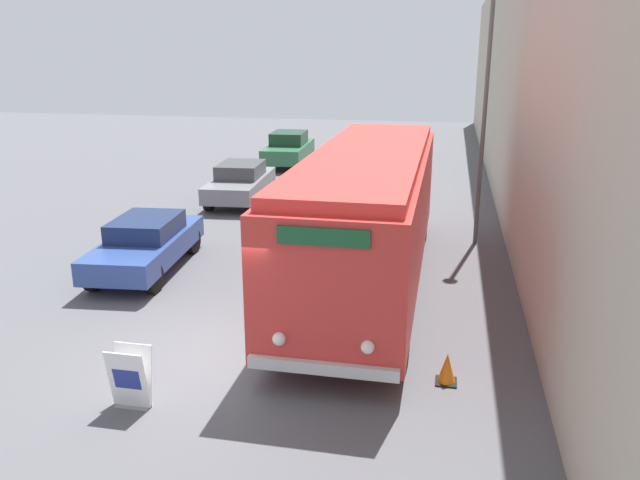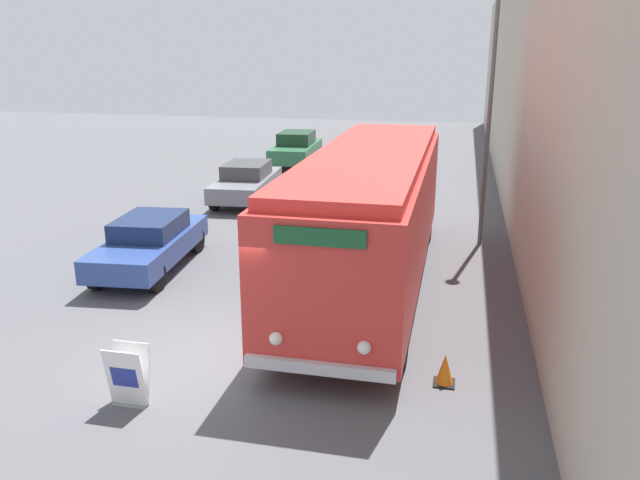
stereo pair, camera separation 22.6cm
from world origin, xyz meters
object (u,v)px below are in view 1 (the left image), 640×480
object	(u,v)px
parked_car_near	(146,243)
parked_car_far	(289,149)
streetlamp	(487,79)
parked_car_mid	(240,182)
traffic_cone	(447,368)
vintage_bus	(368,210)
sign_board	(130,378)

from	to	relation	value
parked_car_near	parked_car_far	world-z (taller)	parked_car_far
streetlamp	parked_car_far	distance (m)	14.67
parked_car_mid	streetlamp	bearing A→B (deg)	-27.93
parked_car_far	traffic_cone	size ratio (longest dim) A/B	8.61
streetlamp	traffic_cone	bearing A→B (deg)	-95.01
vintage_bus	traffic_cone	xyz separation A→B (m)	(1.95, -4.41, -1.55)
vintage_bus	streetlamp	xyz separation A→B (m)	(2.68, 3.85, 2.85)
streetlamp	parked_car_near	bearing A→B (deg)	-154.02
streetlamp	parked_car_near	world-z (taller)	streetlamp
parked_car_near	traffic_cone	bearing A→B (deg)	-34.56
streetlamp	parked_car_far	world-z (taller)	streetlamp
parked_car_near	traffic_cone	distance (m)	8.68
streetlamp	parked_car_mid	world-z (taller)	streetlamp
parked_car_near	traffic_cone	world-z (taller)	parked_car_near
sign_board	parked_car_far	size ratio (longest dim) A/B	0.21
vintage_bus	traffic_cone	size ratio (longest dim) A/B	19.73
streetlamp	vintage_bus	bearing A→B (deg)	-124.78
sign_board	vintage_bus	bearing A→B (deg)	64.63
traffic_cone	sign_board	bearing A→B (deg)	-160.32
streetlamp	traffic_cone	world-z (taller)	streetlamp
traffic_cone	parked_car_far	bearing A→B (deg)	111.65
vintage_bus	parked_car_mid	bearing A→B (deg)	127.20
vintage_bus	sign_board	distance (m)	6.94
parked_car_far	traffic_cone	xyz separation A→B (m)	(7.78, -19.59, -0.54)
parked_car_near	traffic_cone	size ratio (longest dim) A/B	8.25
streetlamp	traffic_cone	xyz separation A→B (m)	(-0.72, -8.27, -4.39)
vintage_bus	streetlamp	bearing A→B (deg)	55.22
vintage_bus	parked_car_mid	size ratio (longest dim) A/B	2.36
parked_car_near	parked_car_far	xyz separation A→B (m)	(-0.21, 15.36, 0.10)
parked_car_far	traffic_cone	distance (m)	21.08
traffic_cone	parked_car_near	bearing A→B (deg)	150.82
parked_car_far	sign_board	bearing A→B (deg)	-85.37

